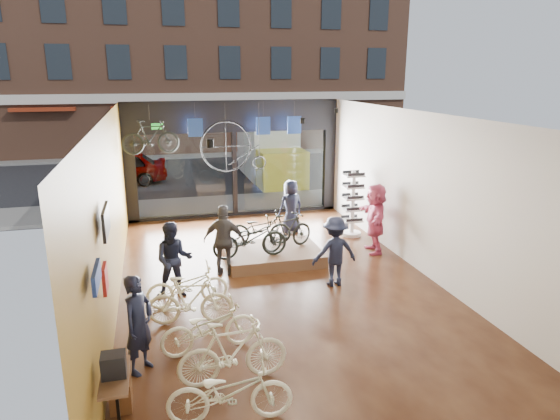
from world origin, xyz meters
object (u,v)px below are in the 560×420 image
object	(u,v)px
hung_bike	(151,137)
display_bike_left	(250,239)
floor_bike_4	(187,285)
sunglasses_rack	(352,204)
customer_5	(375,218)
display_platform	(272,255)
customer_4	(291,206)
street_car	(116,168)
customer_1	(174,260)
floor_bike_2	(209,327)
floor_bike_1	(233,352)
display_bike_mid	(287,231)
box_truck	(272,155)
display_bike_right	(260,228)
floor_bike_3	(190,301)
customer_2	(224,240)
customer_0	(139,324)
customer_3	(335,251)
floor_bike_0	(230,392)

from	to	relation	value
hung_bike	display_bike_left	bearing A→B (deg)	-152.86
floor_bike_4	sunglasses_rack	bearing A→B (deg)	-58.50
customer_5	hung_bike	size ratio (longest dim) A/B	1.18
display_platform	customer_4	size ratio (longest dim) A/B	1.50
street_car	customer_1	distance (m)	12.14
floor_bike_2	hung_bike	distance (m)	7.09
floor_bike_2	sunglasses_rack	bearing A→B (deg)	-50.47
hung_bike	floor_bike_1	bearing A→B (deg)	179.70
display_bike_mid	hung_bike	size ratio (longest dim) A/B	0.98
box_truck	hung_bike	size ratio (longest dim) A/B	3.76
customer_5	sunglasses_rack	size ratio (longest dim) A/B	0.96
display_bike_left	display_bike_mid	size ratio (longest dim) A/B	1.17
floor_bike_2	display_bike_right	size ratio (longest dim) A/B	1.04
floor_bike_1	customer_4	world-z (taller)	customer_4
floor_bike_2	floor_bike_3	xyz separation A→B (m)	(-0.24, 1.04, 0.04)
floor_bike_3	customer_5	distance (m)	5.86
customer_4	customer_2	bearing A→B (deg)	34.21
customer_2	hung_bike	xyz separation A→B (m)	(-1.52, 3.27, 2.07)
customer_0	customer_3	size ratio (longest dim) A/B	1.03
display_bike_right	display_platform	bearing A→B (deg)	-145.35
street_car	display_platform	distance (m)	11.34
floor_bike_2	customer_0	bearing A→B (deg)	97.14
floor_bike_0	customer_2	xyz separation A→B (m)	(0.70, 5.21, 0.40)
floor_bike_0	floor_bike_2	distance (m)	1.89
floor_bike_1	display_platform	xyz separation A→B (m)	(1.82, 4.92, -0.37)
floor_bike_0	hung_bike	world-z (taller)	hung_bike
floor_bike_2	box_truck	bearing A→B (deg)	-26.31
floor_bike_1	box_truck	bearing A→B (deg)	-19.07
floor_bike_4	customer_5	size ratio (longest dim) A/B	0.89
customer_3	customer_2	bearing A→B (deg)	-29.82
display_bike_left	floor_bike_3	bearing A→B (deg)	144.25
box_truck	display_platform	distance (m)	9.79
street_car	floor_bike_3	distance (m)	13.51
customer_0	customer_5	size ratio (longest dim) A/B	0.88
customer_3	sunglasses_rack	xyz separation A→B (m)	(1.75, 3.23, 0.17)
floor_bike_2	sunglasses_rack	world-z (taller)	sunglasses_rack
customer_1	customer_2	distance (m)	1.53
floor_bike_0	display_bike_right	bearing A→B (deg)	-9.72
floor_bike_4	street_car	bearing A→B (deg)	6.36
floor_bike_4	display_bike_left	size ratio (longest dim) A/B	0.91
display_bike_right	customer_2	size ratio (longest dim) A/B	0.96
customer_1	customer_3	size ratio (longest dim) A/B	1.03
customer_3	customer_5	xyz separation A→B (m)	(1.80, 1.78, 0.13)
floor_bike_4	display_bike_left	distance (m)	2.33
floor_bike_2	customer_0	distance (m)	1.24
display_platform	customer_0	world-z (taller)	customer_0
floor_bike_3	customer_0	bearing A→B (deg)	155.94
street_car	floor_bike_0	xyz separation A→B (m)	(2.32, -16.28, -0.26)
customer_5	display_bike_mid	bearing A→B (deg)	-77.42
floor_bike_1	customer_3	size ratio (longest dim) A/B	1.08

